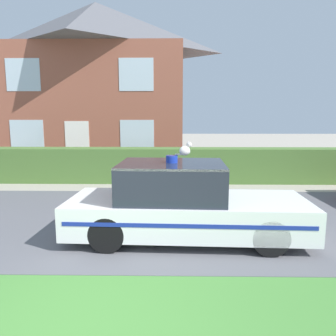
{
  "coord_description": "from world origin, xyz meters",
  "views": [
    {
      "loc": [
        1.07,
        -3.29,
        2.31
      ],
      "look_at": [
        0.93,
        4.62,
        1.05
      ],
      "focal_mm": 35.0,
      "sensor_mm": 36.0,
      "label": 1
    }
  ],
  "objects": [
    {
      "name": "ground_plane",
      "position": [
        0.0,
        0.0,
        0.0
      ],
      "size": [
        80.0,
        80.0,
        0.0
      ],
      "primitive_type": "plane",
      "color": "#A89E8E"
    },
    {
      "name": "house_left",
      "position": [
        -2.75,
        13.53,
        3.96
      ],
      "size": [
        8.79,
        6.77,
        7.76
      ],
      "color": "#93513D",
      "rests_on": "ground"
    },
    {
      "name": "police_car",
      "position": [
        1.24,
        2.68,
        0.67
      ],
      "size": [
        4.48,
        1.82,
        1.58
      ],
      "rotation": [
        0.0,
        0.0,
        -0.04
      ],
      "color": "black",
      "rests_on": "road_strip"
    },
    {
      "name": "road_strip",
      "position": [
        0.0,
        3.86,
        0.01
      ],
      "size": [
        28.0,
        5.4,
        0.01
      ],
      "primitive_type": "cube",
      "color": "#5B5B60",
      "rests_on": "ground"
    },
    {
      "name": "cat",
      "position": [
        1.29,
        2.7,
        1.7
      ],
      "size": [
        0.31,
        0.19,
        0.26
      ],
      "rotation": [
        0.0,
        0.0,
        0.31
      ],
      "color": "silver",
      "rests_on": "police_car"
    },
    {
      "name": "garden_hedge",
      "position": [
        1.33,
        8.1,
        0.6
      ],
      "size": [
        14.38,
        0.89,
        1.2
      ],
      "primitive_type": "cube",
      "color": "#4C7233",
      "rests_on": "ground"
    },
    {
      "name": "lawn_verge",
      "position": [
        0.0,
        -0.08,
        0.0
      ],
      "size": [
        28.0,
        2.48,
        0.01
      ],
      "primitive_type": "cube",
      "color": "#478438",
      "rests_on": "ground"
    }
  ]
}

